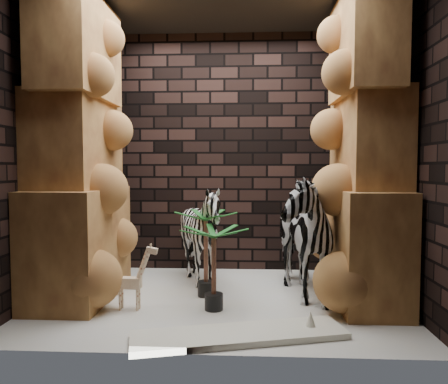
# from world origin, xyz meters

# --- Properties ---
(floor) EXTENTS (3.50, 3.50, 0.00)m
(floor) POSITION_xyz_m (0.00, 0.00, 0.00)
(floor) COLOR silver
(floor) RESTS_ON ground
(wall_back) EXTENTS (3.50, 0.00, 3.50)m
(wall_back) POSITION_xyz_m (0.00, 1.25, 1.50)
(wall_back) COLOR black
(wall_back) RESTS_ON ground
(wall_front) EXTENTS (3.50, 0.00, 3.50)m
(wall_front) POSITION_xyz_m (0.00, -1.25, 1.50)
(wall_front) COLOR black
(wall_front) RESTS_ON ground
(wall_left) EXTENTS (0.00, 3.00, 3.00)m
(wall_left) POSITION_xyz_m (-1.75, 0.00, 1.50)
(wall_left) COLOR black
(wall_left) RESTS_ON ground
(wall_right) EXTENTS (0.00, 3.00, 3.00)m
(wall_right) POSITION_xyz_m (1.75, 0.00, 1.50)
(wall_right) COLOR black
(wall_right) RESTS_ON ground
(rock_pillar_left) EXTENTS (0.68, 1.30, 3.00)m
(rock_pillar_left) POSITION_xyz_m (-1.40, 0.00, 1.50)
(rock_pillar_left) COLOR tan
(rock_pillar_left) RESTS_ON floor
(rock_pillar_right) EXTENTS (0.58, 1.25, 3.00)m
(rock_pillar_right) POSITION_xyz_m (1.42, 0.00, 1.50)
(rock_pillar_right) COLOR tan
(rock_pillar_right) RESTS_ON floor
(zebra_right) EXTENTS (0.90, 1.34, 1.46)m
(zebra_right) POSITION_xyz_m (0.76, 0.16, 0.73)
(zebra_right) COLOR white
(zebra_right) RESTS_ON floor
(zebra_left) EXTENTS (1.24, 1.36, 1.00)m
(zebra_left) POSITION_xyz_m (-0.21, 0.49, 0.50)
(zebra_left) COLOR white
(zebra_left) RESTS_ON floor
(giraffe_toy) EXTENTS (0.33, 0.13, 0.63)m
(giraffe_toy) POSITION_xyz_m (-0.80, -0.34, 0.32)
(giraffe_toy) COLOR #FEDFB6
(giraffe_toy) RESTS_ON floor
(palm_front) EXTENTS (0.36, 0.36, 0.89)m
(palm_front) POSITION_xyz_m (-0.13, 0.10, 0.44)
(palm_front) COLOR #155116
(palm_front) RESTS_ON floor
(palm_back) EXTENTS (0.36, 0.36, 0.78)m
(palm_back) POSITION_xyz_m (-0.02, -0.31, 0.39)
(palm_back) COLOR #155116
(palm_back) RESTS_ON floor
(surfboard) EXTENTS (1.70, 0.81, 0.05)m
(surfboard) POSITION_xyz_m (0.23, -0.95, 0.03)
(surfboard) COLOR white
(surfboard) RESTS_ON floor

